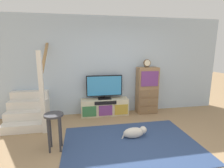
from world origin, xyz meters
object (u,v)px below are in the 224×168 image
object	(u,v)px
desk_clock	(147,63)
dog	(135,132)
media_console	(105,107)
bar_stool_near	(54,123)
side_cabinet	(147,90)
television	(104,86)

from	to	relation	value
desk_clock	dog	bearing A→B (deg)	-118.94
media_console	bar_stool_near	size ratio (longest dim) A/B	1.89
media_console	side_cabinet	xyz separation A→B (m)	(1.23, 0.01, 0.43)
side_cabinet	television	bearing A→B (deg)	179.36
television	media_console	bearing A→B (deg)	-90.00
media_console	bar_stool_near	xyz separation A→B (m)	(-1.12, -1.51, 0.28)
television	bar_stool_near	bearing A→B (deg)	-126.05
desk_clock	bar_stool_near	bearing A→B (deg)	-146.94
side_cabinet	bar_stool_near	world-z (taller)	side_cabinet
side_cabinet	bar_stool_near	distance (m)	2.81
bar_stool_near	dog	xyz separation A→B (m)	(1.57, 0.15, -0.40)
bar_stool_near	dog	size ratio (longest dim) A/B	1.27
desk_clock	bar_stool_near	size ratio (longest dim) A/B	0.32
media_console	desk_clock	world-z (taller)	desk_clock
television	dog	distance (m)	1.62
media_console	television	world-z (taller)	television
bar_stool_near	side_cabinet	bearing A→B (deg)	32.93
dog	television	bearing A→B (deg)	107.93
television	side_cabinet	bearing A→B (deg)	-0.64
bar_stool_near	dog	world-z (taller)	bar_stool_near
side_cabinet	desk_clock	size ratio (longest dim) A/B	5.95
dog	desk_clock	bearing A→B (deg)	61.06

